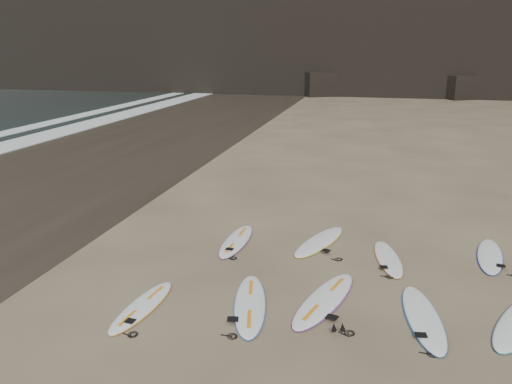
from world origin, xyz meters
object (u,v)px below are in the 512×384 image
(surfboard_7, at_px, (388,258))
(surfboard_2, at_px, (324,299))
(surfboard_1, at_px, (250,304))
(surfboard_6, at_px, (320,241))
(surfboard_3, at_px, (423,317))
(surfboard_0, at_px, (142,306))
(surfboard_8, at_px, (490,256))
(surfboard_5, at_px, (236,241))

(surfboard_7, bearing_deg, surfboard_2, -127.88)
(surfboard_1, height_order, surfboard_6, same)
(surfboard_3, relative_size, surfboard_7, 1.15)
(surfboard_1, relative_size, surfboard_7, 1.16)
(surfboard_0, distance_m, surfboard_8, 8.54)
(surfboard_5, distance_m, surfboard_6, 2.24)
(surfboard_3, xyz_separation_m, surfboard_7, (-0.62, 2.74, -0.01))
(surfboard_2, xyz_separation_m, surfboard_6, (-0.47, 3.19, -0.00))
(surfboard_3, distance_m, surfboard_5, 5.47)
(surfboard_0, distance_m, surfboard_2, 3.73)
(surfboard_1, relative_size, surfboard_5, 1.06)
(surfboard_0, bearing_deg, surfboard_1, 20.50)
(surfboard_1, relative_size, surfboard_6, 1.01)
(surfboard_1, bearing_deg, surfboard_2, 7.55)
(surfboard_1, distance_m, surfboard_2, 1.55)
(surfboard_0, bearing_deg, surfboard_3, 13.84)
(surfboard_3, xyz_separation_m, surfboard_8, (1.86, 3.49, -0.00))
(surfboard_3, bearing_deg, surfboard_8, 54.11)
(surfboard_5, bearing_deg, surfboard_7, -2.66)
(surfboard_0, xyz_separation_m, surfboard_8, (7.35, 4.35, 0.00))
(surfboard_6, bearing_deg, surfboard_0, -106.04)
(surfboard_8, bearing_deg, surfboard_2, -130.10)
(surfboard_1, height_order, surfboard_3, same)
(surfboard_2, relative_size, surfboard_3, 1.06)
(surfboard_2, xyz_separation_m, surfboard_8, (3.80, 3.23, -0.01))
(surfboard_2, bearing_deg, surfboard_6, 115.17)
(surfboard_1, bearing_deg, surfboard_3, -7.99)
(surfboard_1, height_order, surfboard_8, surfboard_1)
(surfboard_0, relative_size, surfboard_1, 0.87)
(surfboard_5, height_order, surfboard_8, surfboard_5)
(surfboard_8, bearing_deg, surfboard_3, -108.59)
(surfboard_3, distance_m, surfboard_8, 3.95)
(surfboard_5, bearing_deg, surfboard_6, 12.97)
(surfboard_5, height_order, surfboard_7, surfboard_5)
(surfboard_1, distance_m, surfboard_8, 6.46)
(surfboard_1, distance_m, surfboard_5, 3.46)
(surfboard_1, xyz_separation_m, surfboard_8, (5.25, 3.76, -0.00))
(surfboard_2, height_order, surfboard_3, surfboard_2)
(surfboard_3, bearing_deg, surfboard_7, 95.02)
(surfboard_6, bearing_deg, surfboard_5, -148.17)
(surfboard_0, relative_size, surfboard_6, 0.87)
(surfboard_0, distance_m, surfboard_5, 3.94)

